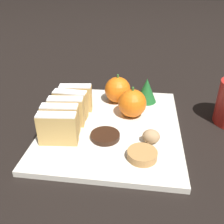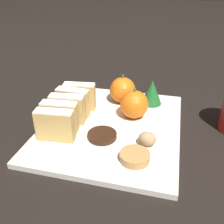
{
  "view_description": "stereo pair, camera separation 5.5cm",
  "coord_description": "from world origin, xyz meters",
  "px_view_note": "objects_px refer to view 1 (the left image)",
  "views": [
    {
      "loc": [
        0.06,
        -0.48,
        0.32
      ],
      "look_at": [
        0.0,
        0.0,
        0.04
      ],
      "focal_mm": 40.0,
      "sensor_mm": 36.0,
      "label": 1
    },
    {
      "loc": [
        0.12,
        -0.47,
        0.32
      ],
      "look_at": [
        0.0,
        0.0,
        0.04
      ],
      "focal_mm": 40.0,
      "sensor_mm": 36.0,
      "label": 2
    }
  ],
  "objects_px": {
    "orange_near": "(132,103)",
    "chocolate_cookie": "(105,136)",
    "walnut": "(151,136)",
    "orange_far": "(119,90)"
  },
  "relations": [
    {
      "from": "orange_near",
      "to": "chocolate_cookie",
      "type": "height_order",
      "value": "orange_near"
    },
    {
      "from": "orange_near",
      "to": "orange_far",
      "type": "xyz_separation_m",
      "value": [
        -0.04,
        0.07,
        0.0
      ]
    },
    {
      "from": "walnut",
      "to": "orange_far",
      "type": "bearing_deg",
      "value": 115.63
    },
    {
      "from": "orange_near",
      "to": "chocolate_cookie",
      "type": "bearing_deg",
      "value": -116.01
    },
    {
      "from": "walnut",
      "to": "chocolate_cookie",
      "type": "relative_size",
      "value": 0.58
    },
    {
      "from": "orange_near",
      "to": "orange_far",
      "type": "height_order",
      "value": "orange_far"
    },
    {
      "from": "chocolate_cookie",
      "to": "orange_far",
      "type": "bearing_deg",
      "value": 86.47
    },
    {
      "from": "chocolate_cookie",
      "to": "orange_near",
      "type": "bearing_deg",
      "value": 63.99
    },
    {
      "from": "walnut",
      "to": "chocolate_cookie",
      "type": "height_order",
      "value": "walnut"
    },
    {
      "from": "orange_far",
      "to": "walnut",
      "type": "height_order",
      "value": "orange_far"
    }
  ]
}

